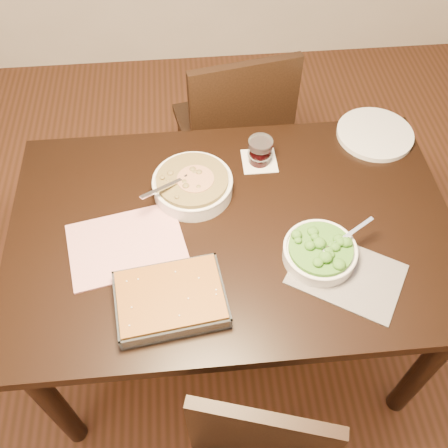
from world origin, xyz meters
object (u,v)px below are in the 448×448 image
at_px(baking_dish, 171,299).
at_px(dinner_plate, 375,134).
at_px(table, 232,243).
at_px(wine_tumbler, 260,151).
at_px(broccoli_bowl, 320,252).
at_px(chair_far, 235,129).
at_px(stew_bowl, 193,185).

distance_m(baking_dish, dinner_plate, 0.97).
height_order(table, baking_dish, baking_dish).
distance_m(wine_tumbler, dinner_plate, 0.44).
relative_size(table, broccoli_bowl, 5.87).
bearing_deg(dinner_plate, chair_far, 144.17).
height_order(table, broccoli_bowl, broccoli_bowl).
bearing_deg(wine_tumbler, stew_bowl, -153.30).
distance_m(stew_bowl, baking_dish, 0.42).
bearing_deg(dinner_plate, wine_tumbler, -168.48).
xyz_separation_m(table, baking_dish, (-0.20, -0.26, 0.12)).
bearing_deg(stew_bowl, chair_far, 69.96).
distance_m(table, dinner_plate, 0.67).
height_order(broccoli_bowl, wine_tumbler, wine_tumbler).
height_order(broccoli_bowl, chair_far, chair_far).
relative_size(table, wine_tumbler, 15.08).
relative_size(broccoli_bowl, dinner_plate, 0.87).
relative_size(stew_bowl, dinner_plate, 0.96).
distance_m(broccoli_bowl, dinner_plate, 0.59).
distance_m(table, wine_tumbler, 0.33).
xyz_separation_m(stew_bowl, dinner_plate, (0.67, 0.21, -0.03)).
distance_m(dinner_plate, chair_far, 0.63).
distance_m(baking_dish, wine_tumbler, 0.62).
height_order(stew_bowl, chair_far, chair_far).
xyz_separation_m(stew_bowl, chair_far, (0.20, 0.55, -0.27)).
height_order(broccoli_bowl, baking_dish, broccoli_bowl).
bearing_deg(dinner_plate, stew_bowl, -162.81).
distance_m(stew_bowl, broccoli_bowl, 0.46).
height_order(table, stew_bowl, stew_bowl).
height_order(dinner_plate, chair_far, chair_far).
xyz_separation_m(stew_bowl, baking_dish, (-0.08, -0.41, -0.01)).
distance_m(table, chair_far, 0.72).
bearing_deg(broccoli_bowl, baking_dish, -165.50).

